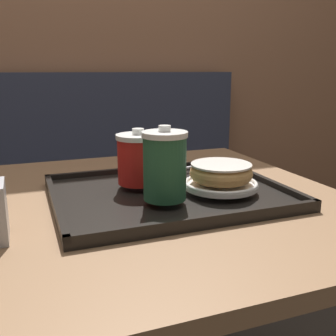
# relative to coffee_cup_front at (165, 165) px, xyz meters

# --- Properties ---
(wall_behind) EXTENTS (8.00, 0.05, 2.40)m
(wall_behind) POSITION_rel_coffee_cup_front_xyz_m (0.01, 1.19, 0.36)
(wall_behind) COLOR #9E6B4C
(wall_behind) RESTS_ON ground_plane
(booth_bench) EXTENTS (1.43, 0.44, 1.00)m
(booth_bench) POSITION_rel_coffee_cup_front_xyz_m (0.03, 0.96, -0.52)
(booth_bench) COLOR #33384C
(booth_bench) RESTS_ON ground_plane
(cafe_table) EXTENTS (0.82, 0.85, 0.75)m
(cafe_table) POSITION_rel_coffee_cup_front_xyz_m (0.01, 0.09, -0.28)
(cafe_table) COLOR #846042
(cafe_table) RESTS_ON ground_plane
(serving_tray) EXTENTS (0.48, 0.38, 0.02)m
(serving_tray) POSITION_rel_coffee_cup_front_xyz_m (0.04, 0.08, -0.08)
(serving_tray) COLOR black
(serving_tray) RESTS_ON cafe_table
(coffee_cup_front) EXTENTS (0.09, 0.09, 0.14)m
(coffee_cup_front) POSITION_rel_coffee_cup_front_xyz_m (0.00, 0.00, 0.00)
(coffee_cup_front) COLOR #235638
(coffee_cup_front) RESTS_ON serving_tray
(coffee_cup_rear) EXTENTS (0.10, 0.10, 0.12)m
(coffee_cup_rear) POSITION_rel_coffee_cup_front_xyz_m (-0.01, 0.12, -0.01)
(coffee_cup_rear) COLOR red
(coffee_cup_rear) RESTS_ON serving_tray
(plate_with_chocolate_donut) EXTENTS (0.16, 0.16, 0.01)m
(plate_with_chocolate_donut) POSITION_rel_coffee_cup_front_xyz_m (0.14, 0.03, -0.06)
(plate_with_chocolate_donut) COLOR white
(plate_with_chocolate_donut) RESTS_ON serving_tray
(donut_chocolate_glazed) EXTENTS (0.13, 0.13, 0.04)m
(donut_chocolate_glazed) POSITION_rel_coffee_cup_front_xyz_m (0.14, 0.03, -0.03)
(donut_chocolate_glazed) COLOR tan
(donut_chocolate_glazed) RESTS_ON plate_with_chocolate_donut
(spoon) EXTENTS (0.15, 0.05, 0.01)m
(spoon) POSITION_rel_coffee_cup_front_xyz_m (0.17, 0.21, -0.06)
(spoon) COLOR silver
(spoon) RESTS_ON serving_tray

